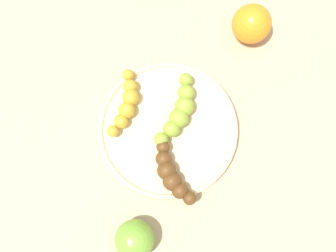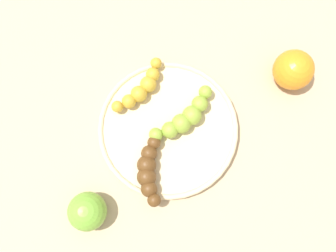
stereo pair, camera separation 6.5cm
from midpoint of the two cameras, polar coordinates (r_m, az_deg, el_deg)
ground_plane at (r=0.69m, az=-2.64°, el=-1.30°), size 2.40×2.40×0.00m
fruit_bowl at (r=0.67m, az=-2.68°, el=-1.10°), size 0.26×0.26×0.02m
banana_green at (r=0.66m, az=-1.00°, el=1.76°), size 0.14×0.07×0.04m
banana_spotted at (r=0.67m, az=-9.35°, el=2.89°), size 0.12×0.07×0.03m
banana_overripe at (r=0.64m, az=-2.34°, el=-8.37°), size 0.07×0.12×0.03m
orange_fruit at (r=0.73m, az=10.76°, el=14.94°), size 0.08×0.08×0.08m
apple_green at (r=0.65m, az=-8.26°, el=-18.00°), size 0.07×0.07×0.07m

